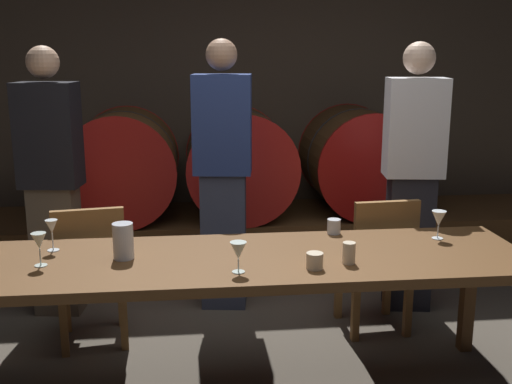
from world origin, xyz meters
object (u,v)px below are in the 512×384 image
wine_glass_center (238,251)px  cup_center_right (349,253)px  chair_left (91,269)px  chair_right (378,258)px  cup_center_left (315,261)px  wine_glass_far_left (39,242)px  wine_barrel_right (358,160)px  cup_far_right (334,226)px  wine_glass_right (439,219)px  wine_glass_left (52,228)px  wine_barrel_center (239,162)px  dining_table (237,269)px  pitcher (123,241)px  guest_left (52,181)px  guest_right (412,176)px  guest_center (223,174)px  wine_barrel_left (124,165)px

wine_glass_center → cup_center_right: wine_glass_center is taller
chair_left → chair_right: bearing=171.5°
chair_right → cup_center_left: chair_right is taller
wine_glass_far_left → cup_center_right: size_ratio=1.55×
chair_right → wine_barrel_right: bearing=-104.3°
chair_left → cup_center_right: 1.58m
chair_right → cup_far_right: size_ratio=10.67×
wine_glass_right → cup_center_left: wine_glass_right is taller
wine_glass_left → wine_glass_right: bearing=-0.5°
wine_barrel_center → chair_left: bearing=-123.7°
wine_glass_far_left → cup_center_left: bearing=-7.8°
dining_table → pitcher: pitcher is taller
chair_left → wine_glass_left: wine_glass_left is taller
wine_glass_far_left → wine_glass_center: (0.93, -0.19, -0.02)m
wine_glass_far_left → cup_center_left: 1.30m
wine_glass_left → guest_left: bearing=101.6°
guest_right → cup_far_right: guest_right is taller
guest_center → cup_center_left: size_ratio=22.87×
guest_right → wine_glass_left: 2.32m
guest_right → cup_far_right: bearing=51.4°
guest_center → cup_center_right: guest_center is taller
wine_glass_left → wine_barrel_right: bearing=42.1°
cup_center_left → cup_far_right: 0.59m
guest_left → guest_center: bearing=-172.8°
guest_center → wine_glass_center: size_ratio=12.51×
wine_barrel_center → cup_center_left: wine_barrel_center is taller
chair_right → cup_far_right: bearing=34.5°
wine_glass_right → guest_center: bearing=139.0°
chair_left → wine_glass_center: 1.22m
chair_right → dining_table: bearing=29.9°
wine_glass_right → wine_glass_far_left: bearing=-174.1°
pitcher → cup_far_right: (1.12, 0.30, -0.05)m
guest_right → wine_glass_right: guest_right is taller
chair_left → guest_left: guest_left is taller
guest_right → wine_glass_far_left: bearing=32.8°
wine_barrel_center → wine_glass_right: 2.15m
guest_left → wine_glass_center: size_ratio=12.20×
chair_left → cup_far_right: size_ratio=10.67×
wine_barrel_center → chair_left: wine_barrel_center is taller
wine_glass_right → cup_center_right: size_ratio=1.48×
wine_barrel_left → guest_left: bearing=-110.6°
wine_barrel_right → cup_center_right: bearing=-106.5°
dining_table → wine_glass_left: bearing=167.8°
guest_center → guest_right: bearing=-179.7°
chair_left → guest_center: (0.81, 0.53, 0.45)m
guest_center → wine_glass_far_left: size_ratio=11.24×
wine_glass_far_left → wine_glass_center: 0.95m
wine_glass_left → wine_glass_center: (0.92, -0.42, -0.02)m
wine_barrel_right → guest_left: bearing=-157.5°
wine_glass_far_left → cup_far_right: size_ratio=1.97×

